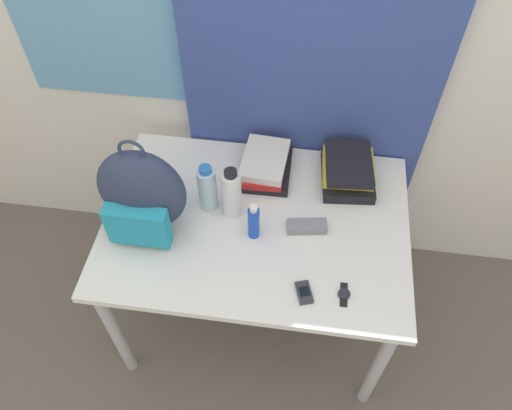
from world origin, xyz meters
The scene contains 13 objects.
ground_plane centered at (0.00, 0.00, 0.00)m, with size 12.00×12.00×0.00m, color #665B51.
wall_back centered at (0.00, 0.92, 1.25)m, with size 6.00×0.06×2.50m.
curtain_blue centered at (0.15, 0.86, 1.25)m, with size 1.00×0.04×2.50m.
desk centered at (0.00, 0.42, 0.65)m, with size 1.17×0.83×0.73m.
backpack centered at (-0.40, 0.35, 0.91)m, with size 0.32×0.22×0.43m.
book_stack_left centered at (0.01, 0.68, 0.78)m, with size 0.20×0.28×0.09m.
book_stack_center centered at (0.34, 0.68, 0.79)m, with size 0.23×0.29×0.11m.
water_bottle centered at (-0.19, 0.47, 0.83)m, with size 0.07×0.07×0.22m.
sports_bottle centered at (-0.10, 0.45, 0.85)m, with size 0.07×0.07×0.24m.
sunscreen_bottle centered at (0.00, 0.35, 0.81)m, with size 0.04×0.04×0.17m.
cell_phone centered at (0.21, 0.13, 0.74)m, with size 0.07×0.10×0.02m.
sunglasses_case centered at (0.20, 0.41, 0.75)m, with size 0.16×0.08×0.04m.
wristwatch centered at (0.34, 0.14, 0.74)m, with size 0.04×0.09×0.01m.
Camera 1 is at (0.16, -0.73, 2.27)m, focal length 35.00 mm.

